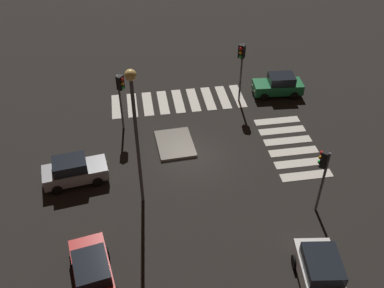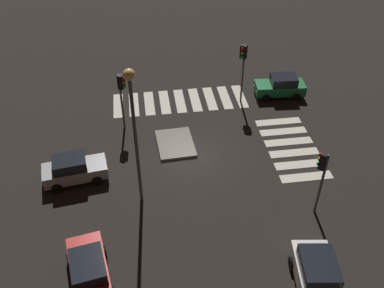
{
  "view_description": "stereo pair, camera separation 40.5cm",
  "coord_description": "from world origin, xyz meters",
  "px_view_note": "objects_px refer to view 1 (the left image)",
  "views": [
    {
      "loc": [
        -20.83,
        3.34,
        17.79
      ],
      "look_at": [
        0.0,
        0.0,
        1.0
      ],
      "focal_mm": 40.64,
      "sensor_mm": 36.0,
      "label": 1
    },
    {
      "loc": [
        -20.89,
        2.94,
        17.79
      ],
      "look_at": [
        0.0,
        0.0,
        1.0
      ],
      "focal_mm": 40.64,
      "sensor_mm": 36.0,
      "label": 2
    }
  ],
  "objects_px": {
    "traffic_island": "(175,144)",
    "street_lamp": "(135,119)",
    "traffic_light_north": "(121,89)",
    "traffic_light_east": "(241,59)",
    "traffic_light_south": "(323,167)",
    "car_red": "(92,272)",
    "car_white": "(321,276)",
    "car_silver": "(74,171)",
    "car_green": "(278,85)"
  },
  "relations": [
    {
      "from": "traffic_island",
      "to": "street_lamp",
      "type": "xyz_separation_m",
      "value": [
        -4.69,
        2.44,
        5.52
      ]
    },
    {
      "from": "street_lamp",
      "to": "traffic_light_north",
      "type": "bearing_deg",
      "value": 5.85
    },
    {
      "from": "traffic_light_east",
      "to": "traffic_light_north",
      "type": "relative_size",
      "value": 1.12
    },
    {
      "from": "traffic_light_east",
      "to": "traffic_light_north",
      "type": "distance_m",
      "value": 8.76
    },
    {
      "from": "traffic_island",
      "to": "traffic_light_south",
      "type": "relative_size",
      "value": 0.79
    },
    {
      "from": "traffic_island",
      "to": "car_red",
      "type": "relative_size",
      "value": 0.78
    },
    {
      "from": "traffic_light_south",
      "to": "traffic_light_north",
      "type": "relative_size",
      "value": 0.99
    },
    {
      "from": "car_red",
      "to": "traffic_light_north",
      "type": "relative_size",
      "value": 1.0
    },
    {
      "from": "car_red",
      "to": "traffic_light_east",
      "type": "height_order",
      "value": "traffic_light_east"
    },
    {
      "from": "car_white",
      "to": "traffic_light_east",
      "type": "height_order",
      "value": "traffic_light_east"
    },
    {
      "from": "traffic_light_north",
      "to": "car_silver",
      "type": "bearing_deg",
      "value": -80.69
    },
    {
      "from": "traffic_island",
      "to": "car_silver",
      "type": "relative_size",
      "value": 0.83
    },
    {
      "from": "traffic_island",
      "to": "car_green",
      "type": "bearing_deg",
      "value": -59.95
    },
    {
      "from": "traffic_light_east",
      "to": "traffic_island",
      "type": "bearing_deg",
      "value": -12.82
    },
    {
      "from": "car_green",
      "to": "car_red",
      "type": "bearing_deg",
      "value": 51.56
    },
    {
      "from": "traffic_island",
      "to": "street_lamp",
      "type": "relative_size",
      "value": 0.39
    },
    {
      "from": "car_red",
      "to": "traffic_light_east",
      "type": "bearing_deg",
      "value": -46.52
    },
    {
      "from": "traffic_light_south",
      "to": "street_lamp",
      "type": "height_order",
      "value": "street_lamp"
    },
    {
      "from": "traffic_island",
      "to": "car_red",
      "type": "bearing_deg",
      "value": 152.54
    },
    {
      "from": "traffic_light_north",
      "to": "car_white",
      "type": "bearing_deg",
      "value": -17.01
    },
    {
      "from": "car_white",
      "to": "traffic_light_north",
      "type": "height_order",
      "value": "traffic_light_north"
    },
    {
      "from": "car_white",
      "to": "car_silver",
      "type": "xyz_separation_m",
      "value": [
        9.11,
        11.44,
        -0.08
      ]
    },
    {
      "from": "car_green",
      "to": "traffic_light_east",
      "type": "xyz_separation_m",
      "value": [
        -0.53,
        3.23,
        2.7
      ]
    },
    {
      "from": "traffic_island",
      "to": "car_white",
      "type": "distance_m",
      "value": 12.72
    },
    {
      "from": "car_white",
      "to": "car_red",
      "type": "height_order",
      "value": "car_white"
    },
    {
      "from": "traffic_light_east",
      "to": "street_lamp",
      "type": "xyz_separation_m",
      "value": [
        -9.11,
        7.78,
        2.11
      ]
    },
    {
      "from": "traffic_light_east",
      "to": "traffic_light_north",
      "type": "bearing_deg",
      "value": -38.65
    },
    {
      "from": "car_green",
      "to": "traffic_light_east",
      "type": "height_order",
      "value": "traffic_light_east"
    },
    {
      "from": "traffic_island",
      "to": "car_red",
      "type": "xyz_separation_m",
      "value": [
        -9.71,
        5.05,
        0.75
      ]
    },
    {
      "from": "car_green",
      "to": "traffic_light_east",
      "type": "bearing_deg",
      "value": 13.83
    },
    {
      "from": "car_white",
      "to": "car_silver",
      "type": "distance_m",
      "value": 14.63
    },
    {
      "from": "traffic_light_south",
      "to": "car_white",
      "type": "bearing_deg",
      "value": 113.95
    },
    {
      "from": "car_white",
      "to": "traffic_light_east",
      "type": "xyz_separation_m",
      "value": [
        16.01,
        -0.15,
        2.62
      ]
    },
    {
      "from": "car_red",
      "to": "traffic_light_east",
      "type": "distance_m",
      "value": 17.74
    },
    {
      "from": "traffic_light_south",
      "to": "traffic_light_north",
      "type": "height_order",
      "value": "traffic_light_north"
    },
    {
      "from": "car_red",
      "to": "traffic_light_north",
      "type": "bearing_deg",
      "value": -19.12
    },
    {
      "from": "car_silver",
      "to": "street_lamp",
      "type": "relative_size",
      "value": 0.47
    },
    {
      "from": "car_white",
      "to": "car_green",
      "type": "xyz_separation_m",
      "value": [
        16.54,
        -3.37,
        -0.08
      ]
    },
    {
      "from": "traffic_light_south",
      "to": "traffic_light_east",
      "type": "relative_size",
      "value": 0.88
    },
    {
      "from": "car_white",
      "to": "car_red",
      "type": "relative_size",
      "value": 1.04
    },
    {
      "from": "car_green",
      "to": "street_lamp",
      "type": "height_order",
      "value": "street_lamp"
    },
    {
      "from": "car_silver",
      "to": "car_red",
      "type": "distance_m",
      "value": 7.34
    },
    {
      "from": "car_red",
      "to": "street_lamp",
      "type": "relative_size",
      "value": 0.49
    },
    {
      "from": "car_silver",
      "to": "car_red",
      "type": "height_order",
      "value": "car_red"
    },
    {
      "from": "traffic_light_north",
      "to": "street_lamp",
      "type": "height_order",
      "value": "street_lamp"
    },
    {
      "from": "car_white",
      "to": "car_silver",
      "type": "height_order",
      "value": "car_white"
    },
    {
      "from": "traffic_island",
      "to": "street_lamp",
      "type": "bearing_deg",
      "value": 152.52
    },
    {
      "from": "traffic_island",
      "to": "traffic_light_east",
      "type": "distance_m",
      "value": 7.73
    },
    {
      "from": "traffic_light_south",
      "to": "traffic_light_north",
      "type": "xyz_separation_m",
      "value": [
        9.17,
        9.99,
        0.04
      ]
    },
    {
      "from": "car_silver",
      "to": "traffic_light_east",
      "type": "relative_size",
      "value": 0.84
    }
  ]
}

